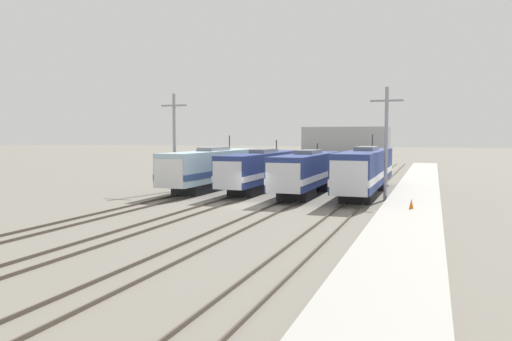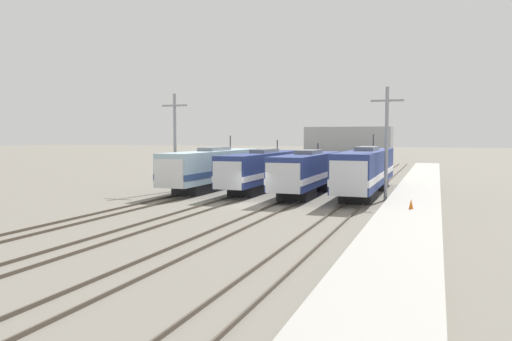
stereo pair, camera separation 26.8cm
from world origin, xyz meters
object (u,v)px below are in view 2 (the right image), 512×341
at_px(locomotive_far_left, 213,168).
at_px(traffic_cone, 411,204).
at_px(locomotive_center_left, 263,169).
at_px(locomotive_center_right, 308,172).
at_px(catenary_tower_right, 386,140).
at_px(locomotive_far_right, 366,170).
at_px(catenary_tower_left, 175,140).

bearing_deg(locomotive_far_left, traffic_cone, -25.75).
height_order(locomotive_center_left, locomotive_center_right, locomotive_center_left).
xyz_separation_m(locomotive_center_right, catenary_tower_right, (6.93, -1.54, 2.82)).
height_order(locomotive_center_right, locomotive_far_right, locomotive_far_right).
relative_size(locomotive_center_left, locomotive_far_right, 0.93).
bearing_deg(catenary_tower_right, locomotive_far_left, 170.72).
relative_size(locomotive_far_right, catenary_tower_left, 2.16).
bearing_deg(locomotive_center_left, locomotive_far_left, -171.37).
distance_m(locomotive_far_left, catenary_tower_right, 17.21).
bearing_deg(catenary_tower_left, locomotive_far_left, 46.06).
bearing_deg(catenary_tower_right, traffic_cone, -70.35).
xyz_separation_m(locomotive_center_left, locomotive_far_right, (9.84, -0.44, 0.15)).
bearing_deg(catenary_tower_left, catenary_tower_right, 0.00).
height_order(locomotive_center_right, traffic_cone, locomotive_center_right).
height_order(locomotive_center_right, catenary_tower_right, catenary_tower_right).
xyz_separation_m(locomotive_center_left, locomotive_center_right, (4.92, -1.95, 0.01)).
xyz_separation_m(catenary_tower_left, traffic_cone, (21.72, -6.47, -4.23)).
bearing_deg(traffic_cone, locomotive_center_left, 144.90).
bearing_deg(catenary_tower_right, locomotive_center_left, 163.60).
bearing_deg(locomotive_center_left, traffic_cone, -35.10).
height_order(locomotive_center_left, catenary_tower_right, catenary_tower_right).
xyz_separation_m(catenary_tower_left, catenary_tower_right, (19.41, 0.00, 0.00)).
height_order(locomotive_far_right, catenary_tower_left, catenary_tower_left).
bearing_deg(locomotive_far_right, catenary_tower_right, -56.63).
relative_size(locomotive_far_left, traffic_cone, 26.26).
xyz_separation_m(locomotive_far_left, catenary_tower_left, (-2.64, -2.74, 2.75)).
height_order(locomotive_center_right, catenary_tower_left, catenary_tower_left).
distance_m(locomotive_center_left, traffic_cone, 17.36).
xyz_separation_m(locomotive_center_right, catenary_tower_left, (-12.48, -1.54, 2.82)).
height_order(catenary_tower_left, catenary_tower_right, same).
relative_size(locomotive_center_left, traffic_cone, 26.80).
relative_size(catenary_tower_left, catenary_tower_right, 1.00).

